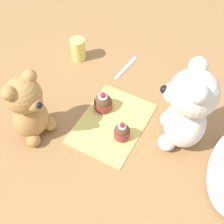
% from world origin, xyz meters
% --- Properties ---
extents(ground_plane, '(4.00, 4.00, 0.00)m').
position_xyz_m(ground_plane, '(0.00, 0.00, 0.00)').
color(ground_plane, '#9E7042').
extents(knitted_placemat, '(0.26, 0.19, 0.01)m').
position_xyz_m(knitted_placemat, '(0.00, 0.00, 0.00)').
color(knitted_placemat, '#E0D166').
rests_on(knitted_placemat, ground_plane).
extents(teddy_bear_cream, '(0.16, 0.16, 0.27)m').
position_xyz_m(teddy_bear_cream, '(-0.05, 0.20, 0.13)').
color(teddy_bear_cream, silver).
rests_on(teddy_bear_cream, ground_plane).
extents(teddy_bear_tan, '(0.12, 0.12, 0.22)m').
position_xyz_m(teddy_bear_tan, '(0.13, -0.19, 0.11)').
color(teddy_bear_tan, '#B78447').
rests_on(teddy_bear_tan, ground_plane).
extents(cupcake_near_cream_bear, '(0.05, 0.05, 0.06)m').
position_xyz_m(cupcake_near_cream_bear, '(0.03, 0.05, 0.03)').
color(cupcake_near_cream_bear, '#993333').
rests_on(cupcake_near_cream_bear, knitted_placemat).
extents(cupcake_near_tan_bear, '(0.06, 0.06, 0.07)m').
position_xyz_m(cupcake_near_tan_bear, '(-0.04, -0.05, 0.03)').
color(cupcake_near_tan_bear, '#993333').
rests_on(cupcake_near_tan_bear, knitted_placemat).
extents(juice_glass, '(0.05, 0.05, 0.08)m').
position_xyz_m(juice_glass, '(-0.20, -0.24, 0.04)').
color(juice_glass, '#EADB66').
rests_on(juice_glass, ground_plane).
extents(teaspoon, '(0.13, 0.03, 0.01)m').
position_xyz_m(teaspoon, '(-0.23, -0.07, 0.00)').
color(teaspoon, silver).
rests_on(teaspoon, ground_plane).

